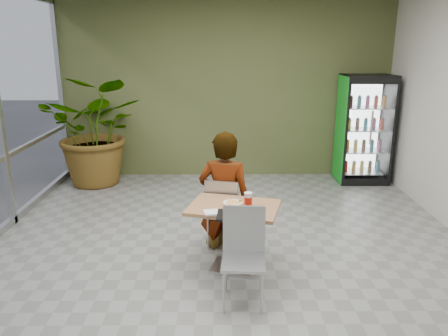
{
  "coord_description": "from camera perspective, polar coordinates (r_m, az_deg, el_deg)",
  "views": [
    {
      "loc": [
        -0.1,
        -4.53,
        2.42
      ],
      "look_at": [
        -0.06,
        0.44,
        1.0
      ],
      "focal_mm": 35.0,
      "sensor_mm": 36.0,
      "label": 1
    }
  ],
  "objects": [
    {
      "name": "potted_plant",
      "position": [
        7.94,
        -16.2,
        4.67
      ],
      "size": [
        1.86,
        1.65,
        1.91
      ],
      "primitive_type": "imported",
      "rotation": [
        0.0,
        0.0,
        -0.1
      ],
      "color": "#235928",
      "rests_on": "ground"
    },
    {
      "name": "ground",
      "position": [
        5.14,
        0.68,
        -12.17
      ],
      "size": [
        7.0,
        7.0,
        0.0
      ],
      "primitive_type": "plane",
      "color": "gray",
      "rests_on": "ground"
    },
    {
      "name": "room_envelope",
      "position": [
        4.61,
        0.75,
        5.68
      ],
      "size": [
        6.0,
        7.0,
        3.2
      ],
      "primitive_type": null,
      "color": "beige",
      "rests_on": "ground"
    },
    {
      "name": "chair_far",
      "position": [
        5.25,
        -0.14,
        -5.28
      ],
      "size": [
        0.47,
        0.48,
        0.89
      ],
      "rotation": [
        0.0,
        0.0,
        2.91
      ],
      "color": "#A7A9AB",
      "rests_on": "ground"
    },
    {
      "name": "napkin_stack",
      "position": [
        4.48,
        -1.66,
        -5.82
      ],
      "size": [
        0.18,
        0.18,
        0.02
      ],
      "primitive_type": "cube",
      "rotation": [
        0.0,
        0.0,
        0.2
      ],
      "color": "silver",
      "rests_on": "dining_table"
    },
    {
      "name": "beverage_fridge",
      "position": [
        8.17,
        17.82,
        4.83
      ],
      "size": [
        0.87,
        0.67,
        1.9
      ],
      "rotation": [
        0.0,
        0.0,
        -0.01
      ],
      "color": "black",
      "rests_on": "ground"
    },
    {
      "name": "soda_cup",
      "position": [
        4.65,
        3.17,
        -4.17
      ],
      "size": [
        0.09,
        0.09,
        0.16
      ],
      "color": "silver",
      "rests_on": "dining_table"
    },
    {
      "name": "seated_woman",
      "position": [
        5.27,
        0.09,
        -4.56
      ],
      "size": [
        0.72,
        0.55,
        1.75
      ],
      "primitive_type": "imported",
      "rotation": [
        0.0,
        0.0,
        2.91
      ],
      "color": "black",
      "rests_on": "ground"
    },
    {
      "name": "chair_near",
      "position": [
        4.25,
        2.58,
        -10.29
      ],
      "size": [
        0.44,
        0.44,
        0.93
      ],
      "rotation": [
        0.0,
        0.0,
        -0.07
      ],
      "color": "#A7A9AB",
      "rests_on": "ground"
    },
    {
      "name": "cafeteria_tray",
      "position": [
        4.4,
        1.76,
        -6.23
      ],
      "size": [
        0.43,
        0.33,
        0.02
      ],
      "primitive_type": "cube",
      "rotation": [
        0.0,
        0.0,
        -0.08
      ],
      "color": "black",
      "rests_on": "dining_table"
    },
    {
      "name": "pizza_plate",
      "position": [
        4.75,
        1.15,
        -4.45
      ],
      "size": [
        0.3,
        0.23,
        0.03
      ],
      "color": "silver",
      "rests_on": "dining_table"
    },
    {
      "name": "dining_table",
      "position": [
        4.76,
        1.28,
        -7.38
      ],
      "size": [
        1.07,
        0.87,
        0.75
      ],
      "rotation": [
        0.0,
        0.0,
        -0.26
      ],
      "color": "#9F6244",
      "rests_on": "ground"
    }
  ]
}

